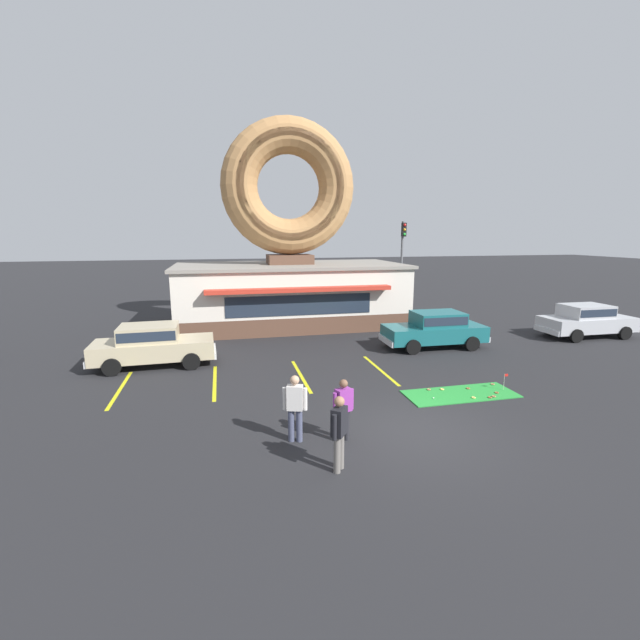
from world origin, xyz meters
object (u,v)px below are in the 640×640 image
at_px(putting_flag_pin, 505,378).
at_px(pedestrian_leather_jacket_man, 343,407).
at_px(pedestrian_blue_sweater_man, 339,430).
at_px(trash_bin, 431,322).
at_px(pedestrian_hooded_kid, 295,405).
at_px(car_teal, 435,328).
at_px(golf_ball, 433,398).
at_px(car_silver, 586,319).
at_px(traffic_light_pole, 402,253).
at_px(car_champagne, 152,344).

relative_size(putting_flag_pin, pedestrian_leather_jacket_man, 0.35).
distance_m(pedestrian_blue_sweater_man, trash_bin, 14.41).
bearing_deg(pedestrian_hooded_kid, car_teal, 44.06).
bearing_deg(pedestrian_blue_sweater_man, trash_bin, 55.10).
bearing_deg(putting_flag_pin, golf_ball, -176.56).
xyz_separation_m(golf_ball, pedestrian_blue_sweater_man, (-3.89, -3.19, 0.88)).
distance_m(pedestrian_blue_sweater_man, pedestrian_leather_jacket_man, 1.36).
bearing_deg(trash_bin, car_silver, -22.80).
xyz_separation_m(pedestrian_hooded_kid, pedestrian_leather_jacket_man, (1.14, -0.23, -0.07)).
bearing_deg(pedestrian_hooded_kid, trash_bin, 49.12).
bearing_deg(golf_ball, putting_flag_pin, 3.44).
height_order(car_silver, pedestrian_hooded_kid, pedestrian_hooded_kid).
relative_size(golf_ball, traffic_light_pole, 0.01).
xyz_separation_m(pedestrian_blue_sweater_man, pedestrian_leather_jacket_man, (0.46, 1.27, -0.07)).
relative_size(car_silver, trash_bin, 4.70).
distance_m(putting_flag_pin, pedestrian_blue_sweater_man, 7.30).
bearing_deg(trash_bin, golf_ball, -116.78).
relative_size(pedestrian_leather_jacket_man, trash_bin, 1.61).
height_order(car_teal, pedestrian_blue_sweater_man, pedestrian_blue_sweater_man).
xyz_separation_m(putting_flag_pin, car_teal, (0.40, 5.47, 0.43)).
distance_m(car_teal, pedestrian_leather_jacket_man, 9.90).
distance_m(car_champagne, trash_bin, 13.53).
height_order(trash_bin, traffic_light_pole, traffic_light_pole).
bearing_deg(pedestrian_blue_sweater_man, pedestrian_leather_jacket_man, 70.13).
relative_size(car_silver, car_teal, 1.00).
bearing_deg(golf_ball, pedestrian_leather_jacket_man, -150.83).
bearing_deg(pedestrian_leather_jacket_man, car_teal, 49.62).
height_order(pedestrian_hooded_kid, pedestrian_leather_jacket_man, pedestrian_hooded_kid).
distance_m(car_teal, pedestrian_hooded_kid, 10.52).
height_order(putting_flag_pin, car_champagne, car_champagne).
xyz_separation_m(pedestrian_leather_jacket_man, traffic_light_pole, (9.18, 17.65, 2.85)).
height_order(car_teal, pedestrian_hooded_kid, pedestrian_hooded_kid).
xyz_separation_m(putting_flag_pin, car_silver, (8.55, 5.62, 0.43)).
height_order(golf_ball, pedestrian_leather_jacket_man, pedestrian_leather_jacket_man).
xyz_separation_m(golf_ball, car_champagne, (-8.83, 5.56, 0.82)).
bearing_deg(putting_flag_pin, traffic_light_pole, 78.50).
bearing_deg(car_champagne, trash_bin, 13.08).
height_order(car_champagne, pedestrian_blue_sweater_man, pedestrian_blue_sweater_man).
bearing_deg(golf_ball, car_champagne, 147.80).
bearing_deg(traffic_light_pole, car_teal, -105.31).
bearing_deg(golf_ball, car_silver, 27.39).
relative_size(car_silver, pedestrian_leather_jacket_man, 2.93).
bearing_deg(traffic_light_pole, putting_flag_pin, -101.50).
bearing_deg(golf_ball, trash_bin, 63.22).
bearing_deg(trash_bin, putting_flag_pin, -101.81).
bearing_deg(pedestrian_blue_sweater_man, car_teal, 52.05).
height_order(car_champagne, pedestrian_hooded_kid, pedestrian_hooded_kid).
relative_size(golf_ball, pedestrian_leather_jacket_man, 0.03).
bearing_deg(car_silver, traffic_light_pole, 118.39).
height_order(car_champagne, car_teal, same).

